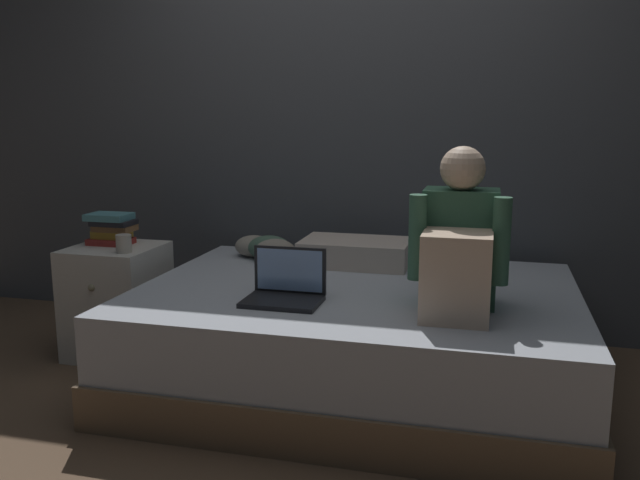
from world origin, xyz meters
The scene contains 10 objects.
ground_plane centered at (0.00, 0.00, 0.00)m, with size 8.00×8.00×0.00m, color brown.
wall_back centered at (0.00, 1.20, 1.35)m, with size 5.60×0.10×2.70m, color #4C4F54.
bed centered at (0.20, 0.30, 0.23)m, with size 2.00×1.50×0.48m.
nightstand centered at (-1.10, 0.39, 0.29)m, with size 0.44×0.46×0.58m.
person_sitting centered at (0.66, 0.05, 0.73)m, with size 0.39×0.44×0.66m.
laptop centered at (-0.05, 0.00, 0.53)m, with size 0.32×0.23×0.22m.
pillow centered at (0.10, 0.75, 0.54)m, with size 0.56×0.36×0.13m, color beige.
book_stack centered at (-1.14, 0.44, 0.67)m, with size 0.24×0.16×0.16m.
mug centered at (-0.97, 0.27, 0.62)m, with size 0.08×0.08×0.09m, color #BCB2A3.
clothes_pile centered at (-0.40, 0.75, 0.54)m, with size 0.37×0.28×0.13m.
Camera 1 is at (0.77, -2.57, 1.26)m, focal length 36.96 mm.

